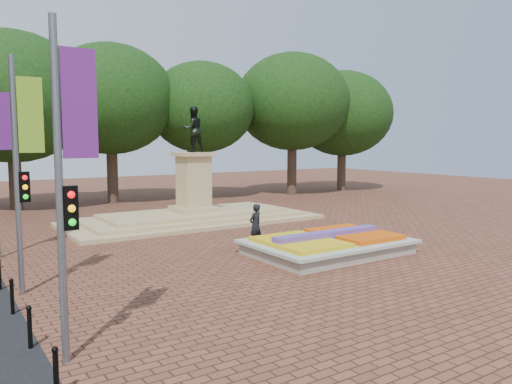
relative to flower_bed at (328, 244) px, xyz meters
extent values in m
plane|color=brown|center=(-1.03, 2.00, -0.38)|extent=(90.00, 90.00, 0.00)
cube|color=gray|center=(-0.03, 0.00, -0.15)|extent=(6.00, 4.00, 0.45)
cube|color=beige|center=(-0.03, 0.00, 0.12)|extent=(6.30, 4.30, 0.12)
cube|color=#E9590C|center=(1.42, 0.00, 0.25)|extent=(2.60, 3.40, 0.22)
cube|color=gold|center=(-1.48, 0.00, 0.24)|extent=(2.60, 3.40, 0.18)
cube|color=#533798|center=(-0.03, 0.00, 0.34)|extent=(5.20, 0.55, 0.38)
cube|color=tan|center=(-1.03, 10.00, -0.28)|extent=(14.00, 6.00, 0.20)
cube|color=tan|center=(-1.03, 10.00, -0.08)|extent=(12.00, 5.00, 0.20)
cube|color=tan|center=(-1.03, 10.00, 0.12)|extent=(10.00, 4.00, 0.20)
cube|color=tan|center=(-1.03, 10.00, 0.37)|extent=(2.20, 2.20, 0.30)
cube|color=tan|center=(-1.03, 10.00, 1.92)|extent=(1.50, 1.50, 2.80)
cube|color=tan|center=(-1.03, 10.00, 3.42)|extent=(1.90, 1.90, 0.20)
imported|color=black|center=(-1.03, 10.00, 4.77)|extent=(1.22, 0.95, 2.50)
cylinder|color=#382A1E|center=(-9.03, 20.00, 1.62)|extent=(0.80, 0.80, 4.00)
ellipsoid|color=black|center=(-9.03, 20.00, 6.32)|extent=(8.80, 8.80, 7.48)
cylinder|color=#382A1E|center=(-2.03, 20.00, 1.62)|extent=(0.80, 0.80, 4.00)
ellipsoid|color=black|center=(-2.03, 20.00, 6.32)|extent=(8.80, 8.80, 7.48)
cylinder|color=#382A1E|center=(4.97, 20.00, 1.62)|extent=(0.80, 0.80, 4.00)
ellipsoid|color=black|center=(4.97, 20.00, 6.32)|extent=(8.80, 8.80, 7.48)
cylinder|color=#382A1E|center=(11.97, 20.00, 1.62)|extent=(0.80, 0.80, 4.00)
ellipsoid|color=black|center=(11.97, 20.00, 6.32)|extent=(8.80, 8.80, 7.48)
cylinder|color=#382A1E|center=(18.97, 20.00, 1.62)|extent=(0.80, 0.80, 4.00)
ellipsoid|color=black|center=(18.97, 20.00, 6.32)|extent=(8.80, 8.80, 7.48)
cylinder|color=slate|center=(-11.23, -4.50, 3.12)|extent=(0.16, 0.16, 7.00)
cube|color=#651D7C|center=(-10.78, -4.50, 4.92)|extent=(0.70, 0.04, 2.20)
cylinder|color=slate|center=(-11.23, 1.00, 3.12)|extent=(0.16, 0.16, 7.00)
cube|color=#82B724|center=(-10.78, 1.00, 4.92)|extent=(0.70, 0.04, 2.20)
cube|color=#651D7C|center=(-10.78, 6.50, 4.92)|extent=(0.70, 0.04, 2.20)
cube|color=black|center=(-11.03, -4.50, 2.82)|extent=(0.28, 0.18, 0.90)
cube|color=black|center=(-11.03, 1.00, 2.82)|extent=(0.28, 0.18, 0.90)
cylinder|color=black|center=(-11.73, -6.00, 0.07)|extent=(0.10, 0.10, 0.90)
sphere|color=black|center=(-11.73, -6.00, 0.54)|extent=(0.12, 0.12, 0.12)
cylinder|color=black|center=(-11.73, -3.40, 0.07)|extent=(0.10, 0.10, 0.90)
sphere|color=black|center=(-11.73, -3.40, 0.54)|extent=(0.12, 0.12, 0.12)
cylinder|color=black|center=(-11.73, -0.80, 0.07)|extent=(0.10, 0.10, 0.90)
sphere|color=black|center=(-11.73, -0.80, 0.54)|extent=(0.12, 0.12, 0.12)
cylinder|color=black|center=(-11.73, 1.80, 0.07)|extent=(0.10, 0.10, 0.90)
imported|color=black|center=(-1.74, 2.71, 0.55)|extent=(0.77, 0.61, 1.85)
camera|label=1|loc=(-13.44, -14.92, 4.19)|focal=35.00mm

